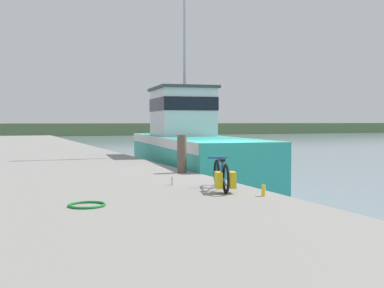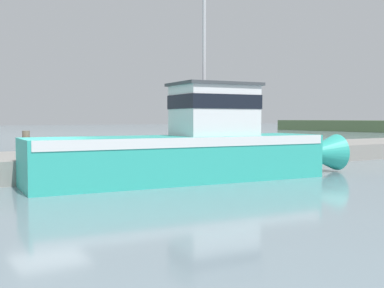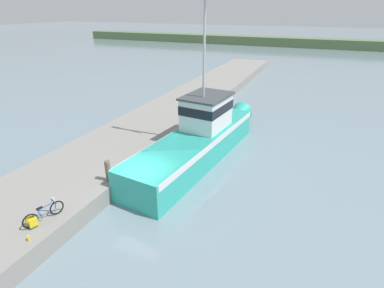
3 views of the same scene
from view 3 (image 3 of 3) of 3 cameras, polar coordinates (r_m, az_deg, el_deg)
name	(u,v)px [view 3 (image 3 of 3)]	position (r m, az deg, el deg)	size (l,w,h in m)	color
ground_plane	(142,200)	(15.43, -9.59, -10.39)	(320.00, 320.00, 0.00)	gray
dock_pier	(78,175)	(17.46, -20.95, -5.60)	(5.62, 80.00, 0.91)	gray
fishing_boat_main	(201,137)	(18.80, 1.65, 1.43)	(4.11, 14.11, 11.21)	teal
bicycle_touring	(40,216)	(13.61, -27.04, -12.14)	(0.71, 1.66, 0.68)	black
mooring_post	(108,171)	(15.29, -15.70, -4.95)	(0.27, 0.27, 1.09)	brown
water_bottle_on_curb	(54,199)	(14.81, -24.87, -9.52)	(0.06, 0.06, 0.20)	silver
water_bottle_by_bike	(28,238)	(13.00, -28.70, -15.49)	(0.08, 0.08, 0.22)	yellow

